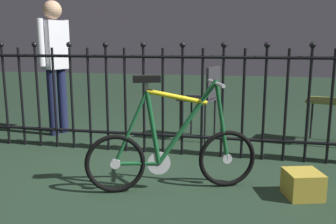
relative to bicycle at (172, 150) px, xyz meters
The scene contains 7 objects.
ground_plane 0.39m from the bicycle, 156.53° to the left, with size 20.00×20.00×0.00m, color #1E3222.
iron_fence 0.99m from the bicycle, 107.84° to the left, with size 4.58×0.07×1.19m.
bicycle is the anchor object (origin of this frame).
chair_olive 2.25m from the bicycle, 47.40° to the left, with size 0.50×0.49×0.90m.
chair_charcoal 1.58m from the bicycle, 87.24° to the left, with size 0.48×0.48×0.86m.
person_visitor 2.35m from the bicycle, 140.18° to the left, with size 0.27×0.45×1.62m.
display_crate 1.00m from the bicycle, ahead, with size 0.25×0.25×0.20m, color #B29933.
Camera 1 is at (0.72, -2.72, 1.13)m, focal length 38.89 mm.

